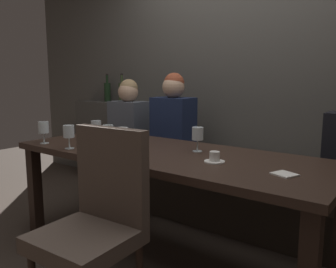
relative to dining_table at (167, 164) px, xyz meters
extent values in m
plane|color=#382D26|center=(0.00, 0.00, -0.65)|extent=(9.00, 9.00, 0.00)
cube|color=#4C4944|center=(0.00, 1.22, 0.85)|extent=(6.00, 0.12, 3.00)
cube|color=#413E3A|center=(-1.55, 1.04, -0.18)|extent=(1.10, 0.28, 0.95)
cube|color=black|center=(-1.03, -0.35, -0.30)|extent=(0.08, 0.08, 0.69)
cube|color=black|center=(-1.03, 0.35, -0.30)|extent=(0.08, 0.08, 0.69)
cube|color=#302119|center=(0.00, 0.00, 0.07)|extent=(2.20, 0.84, 0.04)
cube|color=#312A23|center=(0.00, 0.70, -0.48)|extent=(2.50, 0.40, 0.35)
cube|color=#473D33|center=(0.00, 0.70, -0.25)|extent=(2.50, 0.44, 0.10)
cylinder|color=#302119|center=(-0.06, -0.62, -0.44)|extent=(0.04, 0.04, 0.42)
cube|color=brown|center=(0.12, -0.80, -0.19)|extent=(0.46, 0.46, 0.08)
cube|color=brown|center=(0.11, -0.61, 0.09)|extent=(0.44, 0.08, 0.48)
cube|color=#4C515B|center=(-1.02, 0.71, 0.07)|extent=(0.36, 0.24, 0.55)
sphere|color=tan|center=(-1.02, 0.71, 0.44)|extent=(0.20, 0.20, 0.20)
sphere|color=#9E7F56|center=(-1.02, 0.72, 0.47)|extent=(0.18, 0.18, 0.18)
cube|color=#192342|center=(-0.46, 0.70, 0.10)|extent=(0.36, 0.24, 0.60)
sphere|color=tan|center=(-0.46, 0.70, 0.49)|extent=(0.20, 0.20, 0.20)
sphere|color=brown|center=(-0.46, 0.71, 0.53)|extent=(0.18, 0.18, 0.18)
cylinder|color=black|center=(-1.70, 1.07, 0.41)|extent=(0.08, 0.08, 0.22)
cylinder|color=black|center=(-1.70, 1.07, 0.56)|extent=(0.03, 0.03, 0.09)
cylinder|color=black|center=(-1.70, 1.07, 0.62)|extent=(0.03, 0.03, 0.02)
cylinder|color=#384728|center=(-1.43, 1.04, 0.41)|extent=(0.08, 0.08, 0.22)
cylinder|color=#384728|center=(-1.43, 1.04, 0.56)|extent=(0.03, 0.03, 0.09)
cylinder|color=black|center=(-1.43, 1.04, 0.62)|extent=(0.03, 0.03, 0.02)
cylinder|color=silver|center=(-0.91, -0.32, 0.09)|extent=(0.06, 0.06, 0.00)
cylinder|color=silver|center=(-0.91, -0.32, 0.13)|extent=(0.01, 0.01, 0.07)
cylinder|color=silver|center=(-0.91, -0.32, 0.21)|extent=(0.08, 0.08, 0.08)
cylinder|color=silver|center=(-0.39, -0.16, 0.09)|extent=(0.06, 0.06, 0.00)
cylinder|color=silver|center=(-0.39, -0.16, 0.13)|extent=(0.01, 0.01, 0.07)
cylinder|color=silver|center=(-0.39, -0.16, 0.21)|extent=(0.08, 0.08, 0.08)
cylinder|color=silver|center=(-0.64, -0.05, 0.09)|extent=(0.06, 0.06, 0.00)
cylinder|color=silver|center=(-0.64, -0.05, 0.13)|extent=(0.01, 0.01, 0.07)
cylinder|color=silver|center=(-0.64, -0.05, 0.21)|extent=(0.08, 0.08, 0.08)
cylinder|color=maroon|center=(-0.64, -0.05, 0.18)|extent=(0.07, 0.07, 0.03)
cylinder|color=silver|center=(-0.22, -0.19, 0.09)|extent=(0.06, 0.06, 0.00)
cylinder|color=silver|center=(-0.22, -0.19, 0.13)|extent=(0.01, 0.01, 0.07)
cylinder|color=silver|center=(-0.22, -0.19, 0.21)|extent=(0.08, 0.08, 0.08)
cylinder|color=silver|center=(-0.60, -0.33, 0.09)|extent=(0.06, 0.06, 0.00)
cylinder|color=silver|center=(-0.60, -0.33, 0.13)|extent=(0.01, 0.01, 0.07)
cylinder|color=silver|center=(-0.60, -0.33, 0.21)|extent=(0.08, 0.08, 0.08)
cylinder|color=maroon|center=(-0.60, -0.33, 0.19)|extent=(0.07, 0.07, 0.04)
cylinder|color=silver|center=(0.16, 0.12, 0.09)|extent=(0.06, 0.06, 0.00)
cylinder|color=silver|center=(0.16, 0.12, 0.13)|extent=(0.01, 0.01, 0.07)
cylinder|color=silver|center=(0.16, 0.12, 0.21)|extent=(0.08, 0.08, 0.08)
cylinder|color=white|center=(0.41, -0.07, 0.09)|extent=(0.12, 0.12, 0.01)
cylinder|color=white|center=(0.41, -0.07, 0.12)|extent=(0.06, 0.06, 0.06)
cylinder|color=brown|center=(0.41, -0.07, 0.15)|extent=(0.05, 0.05, 0.01)
cube|color=white|center=(-0.61, 0.26, 0.09)|extent=(0.19, 0.19, 0.01)
cube|color=#381E14|center=(-0.60, 0.26, 0.12)|extent=(0.08, 0.06, 0.04)
cube|color=silver|center=(0.82, -0.10, 0.09)|extent=(0.14, 0.13, 0.01)
camera|label=1|loc=(1.37, -1.80, 0.57)|focal=37.07mm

